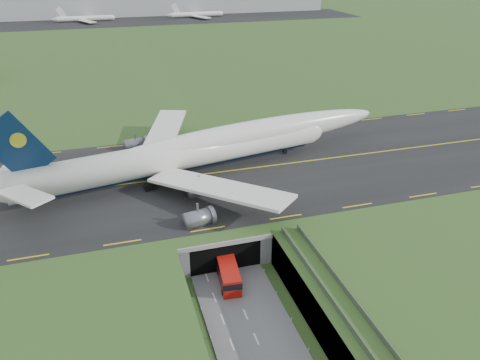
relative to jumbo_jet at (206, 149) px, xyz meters
name	(u,v)px	position (x,y,z in m)	size (l,w,h in m)	color
ground	(240,302)	(-3.04, -34.62, -11.13)	(900.00, 900.00, 0.00)	#365923
airfield_deck	(240,287)	(-3.04, -34.62, -8.13)	(800.00, 800.00, 6.00)	gray
trench_road	(255,337)	(-3.04, -42.12, -11.03)	(12.00, 75.00, 0.20)	slate
taxiway	(194,176)	(-3.04, -1.62, -5.04)	(800.00, 44.00, 0.18)	black
tunnel_portal	(213,227)	(-3.04, -17.90, -7.80)	(17.00, 22.30, 6.00)	gray
guideway	(375,354)	(7.96, -53.73, -5.81)	(3.00, 53.00, 7.05)	#A8A8A3
jumbo_jet	(206,149)	(0.00, 0.00, 0.00)	(87.41, 56.78, 19.11)	white
shuttle_tram	(229,275)	(-3.46, -29.95, -9.38)	(3.76, 8.10, 3.19)	#B1140B
cargo_terminal	(116,4)	(-3.23, 264.80, 2.83)	(320.00, 67.00, 15.60)	#B2B2B2
distant_hills	(178,8)	(61.34, 395.38, -15.13)	(700.00, 91.00, 60.00)	slate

